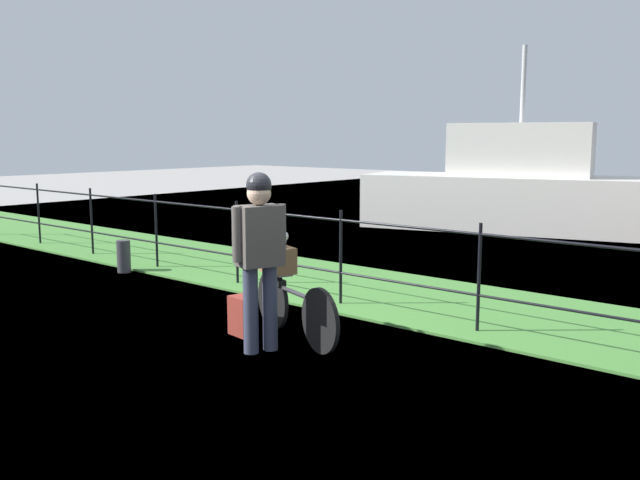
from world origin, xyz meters
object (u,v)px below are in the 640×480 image
Objects in this scene: wooden_crate at (278,260)px; backpack_on_paving at (242,316)px; bicycle_main at (294,307)px; cyclist_person at (260,246)px; moored_boat_near at (519,191)px; mooring_bollard at (124,256)px; terrier_dog at (279,240)px.

backpack_on_paving is at bearing -117.99° from wooden_crate.
cyclist_person is at bearing -88.16° from bicycle_main.
moored_boat_near reaches higher than wooden_crate.
mooring_bollard is at bearing 162.32° from cyclist_person.
bicycle_main is 0.57m from backpack_on_paving.
mooring_bollard is at bearing 168.93° from wooden_crate.
bicycle_main is 3.81× the size of backpack_on_paving.
moored_boat_near reaches higher than terrier_dog.
mooring_bollard is at bearing -106.58° from moored_boat_near.
wooden_crate is 0.77× the size of mooring_bollard.
terrier_dog is 4.09m from mooring_bollard.
bicycle_main is 0.90× the size of cyclist_person.
wooden_crate is at bearing 70.65° from backpack_on_paving.
cyclist_person is at bearing -17.42° from backpack_on_paving.
cyclist_person is (0.34, -0.59, 0.25)m from wooden_crate.
wooden_crate is 4.03m from mooring_bollard.
mooring_bollard is 8.57m from moored_boat_near.
wooden_crate reaches higher than mooring_bollard.
bicycle_main is 0.71m from terrier_dog.
cyclist_person is at bearing -61.29° from terrier_dog.
cyclist_person is at bearing -17.68° from mooring_bollard.
mooring_bollard is at bearing 168.88° from terrier_dog.
cyclist_person is 4.54m from mooring_bollard.
wooden_crate is 9.09m from moored_boat_near.
wooden_crate is 0.22× the size of cyclist_person.
wooden_crate reaches higher than backpack_on_paving.
moored_boat_near reaches higher than mooring_bollard.
terrier_dog is at bearing -18.76° from wooden_crate.
terrier_dog is at bearing -11.12° from mooring_bollard.
moored_boat_near is (-1.83, 9.56, -0.16)m from cyclist_person.
backpack_on_paving is (-0.51, -0.23, -0.13)m from bicycle_main.
wooden_crate is 0.92× the size of backpack_on_paving.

